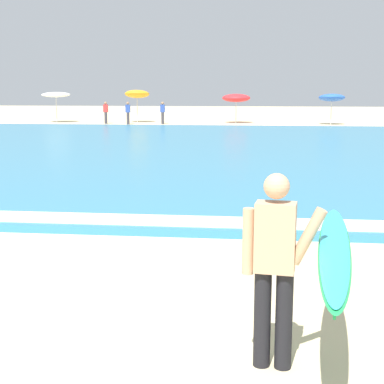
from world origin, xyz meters
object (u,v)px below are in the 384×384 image
object	(u,v)px
beach_umbrella_0	(56,95)
beach_umbrella_2	(236,98)
beach_umbrella_3	(332,98)
beach_umbrella_1	(137,94)
surfer_with_board	(302,256)
beachgoer_near_row_mid	(128,112)
beachgoer_near_row_left	(163,112)
beachgoer_near_row_right	(106,112)

from	to	relation	value
beach_umbrella_0	beach_umbrella_2	xyz separation A→B (m)	(13.47, 0.59, -0.23)
beach_umbrella_3	beach_umbrella_1	bearing A→B (deg)	174.26
beach_umbrella_3	surfer_with_board	bearing A→B (deg)	-97.48
surfer_with_board	beachgoer_near_row_mid	xyz separation A→B (m)	(-9.51, 34.85, -0.18)
surfer_with_board	beach_umbrella_1	size ratio (longest dim) A/B	1.10
beach_umbrella_0	beachgoer_near_row_left	size ratio (longest dim) A/B	1.44
surfer_with_board	beachgoer_near_row_left	world-z (taller)	surfer_with_board
beach_umbrella_0	beach_umbrella_1	bearing A→B (deg)	6.86
surfer_with_board	beachgoer_near_row_mid	size ratio (longest dim) A/B	1.72
beach_umbrella_3	beachgoer_near_row_right	world-z (taller)	beach_umbrella_3
beach_umbrella_2	beachgoer_near_row_mid	world-z (taller)	beach_umbrella_2
beach_umbrella_1	beach_umbrella_3	distance (m)	14.21
beach_umbrella_0	beachgoer_near_row_left	xyz separation A→B (m)	(8.33, -1.41, -1.21)
beach_umbrella_1	beach_umbrella_3	world-z (taller)	beach_umbrella_1
beachgoer_near_row_mid	beach_umbrella_0	bearing A→B (deg)	161.98
beach_umbrella_1	beach_umbrella_3	size ratio (longest dim) A/B	1.13
surfer_with_board	beachgoer_near_row_left	distance (m)	36.08
beachgoer_near_row_left	beach_umbrella_2	bearing A→B (deg)	21.24
beachgoer_near_row_left	beachgoer_near_row_mid	world-z (taller)	same
beach_umbrella_0	beach_umbrella_3	size ratio (longest dim) A/B	1.03
surfer_with_board	beachgoer_near_row_right	size ratio (longest dim) A/B	1.72
beach_umbrella_3	beachgoer_near_row_mid	distance (m)	14.34
surfer_with_board	beach_umbrella_2	size ratio (longest dim) A/B	1.27
surfer_with_board	beachgoer_near_row_right	world-z (taller)	surfer_with_board
beach_umbrella_3	beachgoer_near_row_right	distance (m)	16.04
beach_umbrella_2	beachgoer_near_row_left	distance (m)	5.60
beachgoer_near_row_left	beachgoer_near_row_mid	bearing A→B (deg)	-167.72
beachgoer_near_row_right	beach_umbrella_0	bearing A→B (deg)	160.67
surfer_with_board	beachgoer_near_row_left	size ratio (longest dim) A/B	1.72
beach_umbrella_0	beachgoer_near_row_mid	bearing A→B (deg)	-18.02
beachgoer_near_row_mid	beachgoer_near_row_right	bearing A→B (deg)	165.22
beach_umbrella_3	beachgoer_near_row_left	world-z (taller)	beach_umbrella_3
surfer_with_board	beach_umbrella_3	world-z (taller)	beach_umbrella_3
surfer_with_board	beach_umbrella_3	distance (m)	36.40
surfer_with_board	beach_umbrella_1	world-z (taller)	beach_umbrella_1
beach_umbrella_1	beachgoer_near_row_left	size ratio (longest dim) A/B	1.57
surfer_with_board	beach_umbrella_3	xyz separation A→B (m)	(4.74, 36.08, 0.85)
beach_umbrella_0	beach_umbrella_3	distance (m)	20.19
beach_umbrella_1	beachgoer_near_row_left	world-z (taller)	beach_umbrella_1
beach_umbrella_1	beachgoer_near_row_left	xyz separation A→B (m)	(2.29, -2.13, -1.26)
surfer_with_board	beach_umbrella_1	bearing A→B (deg)	104.07
beach_umbrella_1	beachgoer_near_row_left	distance (m)	3.37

